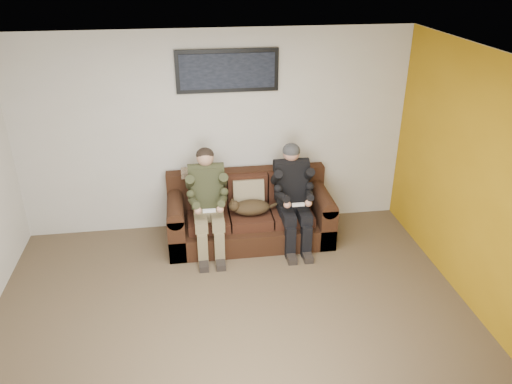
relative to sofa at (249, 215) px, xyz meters
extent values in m
plane|color=brown|center=(-0.37, -1.82, -0.32)|extent=(5.00, 5.00, 0.00)
plane|color=silver|center=(-0.37, -1.82, 2.28)|extent=(5.00, 5.00, 0.00)
plane|color=beige|center=(-0.37, 0.43, 0.98)|extent=(5.00, 0.00, 5.00)
plane|color=beige|center=(2.13, -1.82, 0.98)|extent=(0.00, 4.50, 4.50)
plane|color=#B28011|center=(2.12, -1.82, 0.98)|extent=(0.00, 4.50, 4.50)
cube|color=black|center=(0.00, -0.07, -0.18)|extent=(2.07, 0.89, 0.28)
cube|color=black|center=(0.00, 0.28, 0.24)|extent=(2.07, 0.19, 0.56)
cube|color=black|center=(-0.93, -0.07, -0.04)|extent=(0.21, 0.89, 0.56)
cube|color=black|center=(0.93, -0.07, -0.04)|extent=(0.21, 0.89, 0.56)
cylinder|color=black|center=(-0.93, -0.07, 0.24)|extent=(0.21, 0.89, 0.21)
cylinder|color=black|center=(0.93, -0.07, 0.24)|extent=(0.21, 0.89, 0.21)
cube|color=#381C11|center=(-0.53, -0.12, 0.03)|extent=(0.51, 0.56, 0.13)
cube|color=#381C11|center=(-0.53, 0.15, 0.30)|extent=(0.51, 0.13, 0.41)
cube|color=#381C11|center=(0.00, -0.12, 0.03)|extent=(0.51, 0.56, 0.13)
cube|color=#381C11|center=(0.00, 0.15, 0.30)|extent=(0.51, 0.13, 0.41)
cube|color=#381C11|center=(0.53, -0.12, 0.03)|extent=(0.51, 0.56, 0.13)
cube|color=#381C11|center=(0.53, 0.15, 0.30)|extent=(0.51, 0.13, 0.41)
cube|color=#917F5F|center=(0.00, 0.04, 0.28)|extent=(0.40, 0.19, 0.39)
cube|color=tan|center=(-0.63, 0.26, 0.53)|extent=(0.42, 0.21, 0.08)
cube|color=#7E704F|center=(-0.53, -0.15, 0.16)|extent=(0.36, 0.30, 0.14)
cube|color=#333520|center=(-0.53, -0.05, 0.46)|extent=(0.40, 0.30, 0.53)
cylinder|color=#333520|center=(-0.53, -0.03, 0.67)|extent=(0.44, 0.18, 0.18)
sphere|color=tan|center=(-0.53, -0.01, 0.83)|extent=(0.21, 0.21, 0.21)
cube|color=#7E704F|center=(-0.63, -0.35, 0.15)|extent=(0.15, 0.42, 0.13)
cube|color=#7E704F|center=(-0.43, -0.35, 0.15)|extent=(0.15, 0.42, 0.13)
cube|color=#7E704F|center=(-0.63, -0.55, -0.11)|extent=(0.12, 0.13, 0.41)
cube|color=#7E704F|center=(-0.43, -0.55, -0.11)|extent=(0.12, 0.13, 0.41)
cube|color=black|center=(-0.63, -0.63, -0.28)|extent=(0.11, 0.26, 0.08)
cube|color=black|center=(-0.43, -0.63, -0.28)|extent=(0.11, 0.26, 0.08)
cylinder|color=#333520|center=(-0.73, -0.12, 0.56)|extent=(0.11, 0.30, 0.28)
cylinder|color=#333520|center=(-0.33, -0.12, 0.56)|extent=(0.11, 0.30, 0.28)
cylinder|color=#333520|center=(-0.70, -0.34, 0.40)|extent=(0.14, 0.32, 0.15)
cylinder|color=#333520|center=(-0.36, -0.34, 0.40)|extent=(0.14, 0.32, 0.15)
sphere|color=tan|center=(-0.66, -0.46, 0.35)|extent=(0.09, 0.09, 0.09)
sphere|color=tan|center=(-0.40, -0.46, 0.35)|extent=(0.09, 0.09, 0.09)
cube|color=white|center=(-0.53, -0.48, 0.35)|extent=(0.15, 0.04, 0.03)
ellipsoid|color=black|center=(-0.53, 0.01, 0.86)|extent=(0.22, 0.22, 0.17)
cube|color=black|center=(0.53, -0.15, 0.16)|extent=(0.36, 0.30, 0.14)
cube|color=black|center=(0.53, -0.05, 0.46)|extent=(0.40, 0.30, 0.53)
cylinder|color=black|center=(0.53, -0.03, 0.67)|extent=(0.44, 0.18, 0.18)
sphere|color=tan|center=(0.53, -0.01, 0.83)|extent=(0.21, 0.21, 0.21)
cube|color=black|center=(0.43, -0.35, 0.15)|extent=(0.15, 0.42, 0.13)
cube|color=black|center=(0.63, -0.35, 0.15)|extent=(0.15, 0.42, 0.13)
cube|color=black|center=(0.43, -0.55, -0.11)|extent=(0.12, 0.13, 0.41)
cube|color=black|center=(0.63, -0.55, -0.11)|extent=(0.12, 0.13, 0.41)
cube|color=black|center=(0.43, -0.63, -0.28)|extent=(0.11, 0.26, 0.08)
cube|color=black|center=(0.63, -0.63, -0.28)|extent=(0.11, 0.26, 0.08)
cylinder|color=black|center=(0.33, -0.12, 0.56)|extent=(0.11, 0.30, 0.28)
cylinder|color=black|center=(0.73, -0.12, 0.56)|extent=(0.11, 0.30, 0.28)
cylinder|color=black|center=(0.36, -0.34, 0.40)|extent=(0.14, 0.32, 0.15)
cylinder|color=black|center=(0.70, -0.34, 0.40)|extent=(0.14, 0.32, 0.15)
sphere|color=tan|center=(0.40, -0.46, 0.35)|extent=(0.09, 0.09, 0.09)
sphere|color=tan|center=(0.66, -0.46, 0.35)|extent=(0.09, 0.09, 0.09)
cube|color=white|center=(0.53, -0.48, 0.35)|extent=(0.15, 0.04, 0.03)
ellipsoid|color=black|center=(0.53, -0.01, 0.86)|extent=(0.22, 0.22, 0.19)
ellipsoid|color=#48341C|center=(0.01, -0.16, 0.19)|extent=(0.47, 0.26, 0.19)
sphere|color=#48341C|center=(-0.21, -0.19, 0.24)|extent=(0.14, 0.14, 0.14)
cone|color=#48341C|center=(-0.23, -0.23, 0.31)|extent=(0.04, 0.04, 0.04)
cone|color=#48341C|center=(-0.23, -0.16, 0.31)|extent=(0.04, 0.04, 0.04)
cylinder|color=#48341C|center=(0.25, -0.11, 0.15)|extent=(0.26, 0.13, 0.08)
cube|color=black|center=(-0.20, 0.40, 1.78)|extent=(1.25, 0.04, 0.52)
cube|color=black|center=(-0.20, 0.37, 1.78)|extent=(1.15, 0.01, 0.42)
camera|label=1|loc=(-0.74, -5.63, 3.11)|focal=35.00mm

